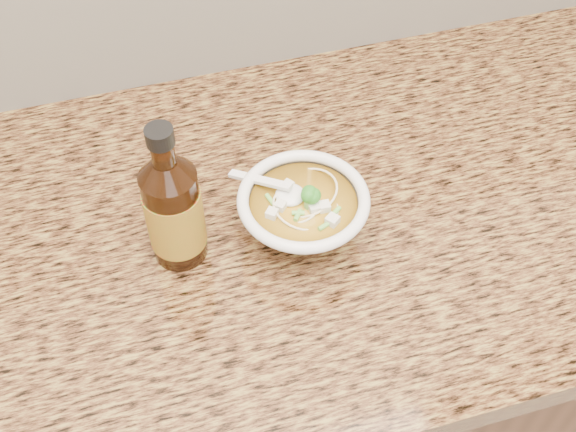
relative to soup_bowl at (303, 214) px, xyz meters
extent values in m
cube|color=#351E10|center=(-0.03, 0.05, -0.51)|extent=(4.00, 0.65, 0.86)
cube|color=olive|center=(-0.03, 0.05, -0.06)|extent=(4.00, 0.68, 0.04)
cylinder|color=white|center=(0.00, 0.00, -0.04)|extent=(0.07, 0.07, 0.01)
torus|color=white|center=(0.00, 0.00, 0.03)|extent=(0.17, 0.17, 0.02)
torus|color=beige|center=(-0.01, 0.01, 0.02)|extent=(0.09, 0.09, 0.00)
torus|color=beige|center=(0.00, -0.01, 0.02)|extent=(0.10, 0.10, 0.00)
torus|color=beige|center=(0.01, 0.00, 0.02)|extent=(0.08, 0.08, 0.00)
torus|color=beige|center=(-0.01, 0.01, 0.02)|extent=(0.08, 0.08, 0.00)
torus|color=beige|center=(-0.01, 0.00, 0.02)|extent=(0.05, 0.05, 0.00)
torus|color=beige|center=(0.01, 0.01, 0.02)|extent=(0.07, 0.07, 0.00)
torus|color=beige|center=(0.02, 0.01, 0.02)|extent=(0.10, 0.10, 0.00)
cube|color=silver|center=(0.00, 0.02, 0.03)|extent=(0.02, 0.02, 0.01)
cube|color=silver|center=(0.02, 0.02, 0.03)|extent=(0.02, 0.02, 0.01)
cube|color=silver|center=(-0.04, -0.03, 0.03)|extent=(0.01, 0.01, 0.01)
cube|color=silver|center=(-0.01, 0.05, 0.03)|extent=(0.02, 0.02, 0.01)
cube|color=silver|center=(0.00, -0.03, 0.03)|extent=(0.02, 0.02, 0.01)
cube|color=silver|center=(0.02, -0.01, 0.03)|extent=(0.02, 0.02, 0.01)
ellipsoid|color=#196014|center=(0.00, -0.01, 0.04)|extent=(0.03, 0.03, 0.03)
cylinder|color=#71C24A|center=(-0.03, 0.01, 0.03)|extent=(0.02, 0.01, 0.01)
cylinder|color=#71C24A|center=(-0.02, 0.03, 0.03)|extent=(0.02, 0.01, 0.01)
cylinder|color=#71C24A|center=(0.03, -0.03, 0.03)|extent=(0.02, 0.01, 0.01)
cylinder|color=#71C24A|center=(0.03, -0.02, 0.03)|extent=(0.02, 0.02, 0.01)
cylinder|color=#71C24A|center=(-0.02, -0.03, 0.03)|extent=(0.02, 0.01, 0.01)
cylinder|color=#71C24A|center=(0.01, -0.02, 0.03)|extent=(0.01, 0.02, 0.01)
ellipsoid|color=white|center=(-0.01, 0.01, 0.03)|extent=(0.04, 0.04, 0.01)
cube|color=white|center=(-0.04, 0.04, 0.03)|extent=(0.07, 0.07, 0.02)
cylinder|color=#341707|center=(-0.16, 0.02, 0.03)|extent=(0.08, 0.08, 0.14)
cylinder|color=#341707|center=(-0.16, 0.02, 0.14)|extent=(0.03, 0.03, 0.03)
cylinder|color=black|center=(-0.16, 0.02, 0.17)|extent=(0.04, 0.04, 0.02)
cylinder|color=red|center=(-0.16, 0.02, 0.03)|extent=(0.08, 0.08, 0.09)
camera|label=1|loc=(-0.18, -0.55, 0.71)|focal=45.00mm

